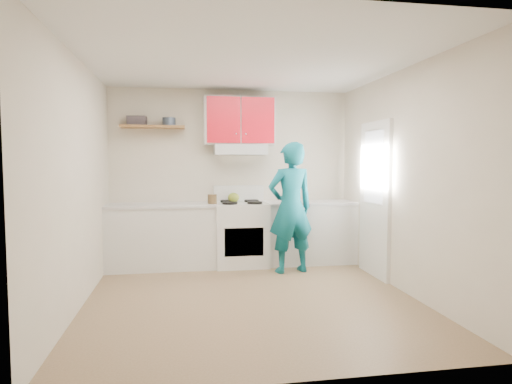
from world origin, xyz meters
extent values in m
plane|color=brown|center=(0.00, 0.00, 0.00)|extent=(3.80, 3.80, 0.00)
cube|color=white|center=(0.00, 0.00, 2.60)|extent=(3.60, 3.80, 0.04)
cube|color=beige|center=(0.00, 1.90, 1.30)|extent=(3.60, 0.04, 2.60)
cube|color=beige|center=(0.00, -1.90, 1.30)|extent=(3.60, 0.04, 2.60)
cube|color=beige|center=(-1.80, 0.00, 1.30)|extent=(0.04, 3.80, 2.60)
cube|color=beige|center=(1.80, 0.00, 1.30)|extent=(0.04, 3.80, 2.60)
cube|color=white|center=(1.78, 0.70, 1.02)|extent=(0.05, 0.85, 2.05)
cube|color=white|center=(1.75, 0.70, 1.45)|extent=(0.01, 0.55, 0.95)
cube|color=silver|center=(-1.04, 1.60, 0.45)|extent=(1.52, 0.60, 0.90)
cube|color=silver|center=(1.14, 1.60, 0.45)|extent=(1.32, 0.60, 0.90)
cube|color=white|center=(0.10, 1.57, 0.46)|extent=(0.76, 0.65, 0.92)
cube|color=silver|center=(0.10, 1.68, 1.70)|extent=(0.76, 0.44, 0.15)
cube|color=red|center=(0.10, 1.73, 2.12)|extent=(1.02, 0.33, 0.70)
cube|color=brown|center=(-1.15, 1.75, 2.02)|extent=(0.90, 0.30, 0.04)
cube|color=#40383E|center=(-1.37, 1.77, 2.10)|extent=(0.28, 0.21, 0.13)
cylinder|color=#333D4C|center=(-0.92, 1.73, 2.10)|extent=(0.25, 0.25, 0.12)
ellipsoid|color=olive|center=(0.00, 1.67, 0.99)|extent=(0.21, 0.21, 0.15)
cylinder|color=#4F3D22|center=(-0.32, 1.51, 0.98)|extent=(0.13, 0.13, 0.16)
cube|color=olive|center=(0.94, 1.52, 0.91)|extent=(0.30, 0.22, 0.02)
cube|color=red|center=(1.52, 1.64, 0.90)|extent=(0.33, 0.29, 0.01)
imported|color=#0B5C6A|center=(0.72, 1.06, 0.89)|extent=(0.72, 0.54, 1.79)
camera|label=1|loc=(-0.74, -4.74, 1.53)|focal=30.75mm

